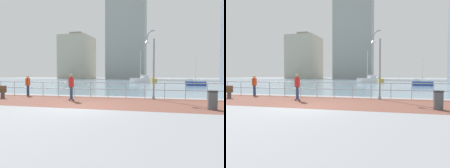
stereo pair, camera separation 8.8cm
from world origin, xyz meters
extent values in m
plane|color=gray|center=(0.00, 40.00, 0.00)|extent=(220.00, 220.00, 0.00)
cube|color=brown|center=(0.00, 2.34, 0.00)|extent=(28.00, 5.73, 0.01)
cube|color=#6B899E|center=(0.00, 50.21, 0.00)|extent=(180.00, 88.00, 0.00)
cylinder|color=#9EADB7|center=(-9.80, 5.21, 0.56)|extent=(0.05, 0.05, 1.11)
cylinder|color=#9EADB7|center=(-8.40, 5.21, 0.56)|extent=(0.05, 0.05, 1.11)
cylinder|color=#9EADB7|center=(-7.00, 5.21, 0.56)|extent=(0.05, 0.05, 1.11)
cylinder|color=#9EADB7|center=(-5.60, 5.21, 0.56)|extent=(0.05, 0.05, 1.11)
cylinder|color=#9EADB7|center=(-4.20, 5.21, 0.56)|extent=(0.05, 0.05, 1.11)
cylinder|color=#9EADB7|center=(-2.80, 5.21, 0.56)|extent=(0.05, 0.05, 1.11)
cylinder|color=#9EADB7|center=(-1.40, 5.21, 0.56)|extent=(0.05, 0.05, 1.11)
cylinder|color=#9EADB7|center=(0.00, 5.21, 0.56)|extent=(0.05, 0.05, 1.11)
cylinder|color=#9EADB7|center=(1.40, 5.21, 0.56)|extent=(0.05, 0.05, 1.11)
cylinder|color=#9EADB7|center=(2.80, 5.21, 0.56)|extent=(0.05, 0.05, 1.11)
cylinder|color=#9EADB7|center=(4.20, 5.21, 0.56)|extent=(0.05, 0.05, 1.11)
cylinder|color=#9EADB7|center=(5.60, 5.21, 0.56)|extent=(0.05, 0.05, 1.11)
cylinder|color=#9EADB7|center=(7.00, 5.21, 0.56)|extent=(0.05, 0.05, 1.11)
cylinder|color=#9EADB7|center=(0.00, 5.21, 1.11)|extent=(25.20, 0.06, 0.06)
cylinder|color=#9EADB7|center=(0.00, 5.21, 0.61)|extent=(25.20, 0.06, 0.06)
cylinder|color=gray|center=(3.46, 4.61, 0.10)|extent=(0.19, 0.19, 0.20)
cylinder|color=gray|center=(3.46, 4.61, 2.09)|extent=(0.12, 0.12, 4.19)
cylinder|color=gray|center=(3.39, 4.56, 4.73)|extent=(0.20, 0.18, 0.11)
cylinder|color=gray|center=(3.27, 4.47, 4.68)|extent=(0.21, 0.18, 0.15)
cylinder|color=gray|center=(3.17, 4.39, 4.60)|extent=(0.20, 0.18, 0.18)
cylinder|color=gray|center=(3.08, 4.33, 4.48)|extent=(0.18, 0.16, 0.19)
cylinder|color=gray|center=(3.03, 4.30, 4.33)|extent=(0.15, 0.14, 0.19)
cylinder|color=gray|center=(3.02, 4.28, 4.18)|extent=(0.12, 0.12, 0.17)
cone|color=silver|center=(3.02, 4.29, 3.98)|extent=(0.36, 0.36, 0.22)
cylinder|color=black|center=(-1.86, 2.42, 0.03)|extent=(0.06, 0.04, 0.06)
cylinder|color=black|center=(-1.87, 2.49, 0.03)|extent=(0.06, 0.04, 0.06)
cylinder|color=black|center=(-1.61, 2.44, 0.03)|extent=(0.06, 0.04, 0.06)
cylinder|color=black|center=(-1.61, 2.52, 0.03)|extent=(0.06, 0.04, 0.06)
cube|color=black|center=(-1.74, 2.47, 0.08)|extent=(0.41, 0.15, 0.02)
cylinder|color=navy|center=(-1.73, 2.39, 0.50)|extent=(0.14, 0.14, 0.82)
cylinder|color=navy|center=(-1.75, 2.55, 0.50)|extent=(0.14, 0.14, 0.82)
cube|color=red|center=(-1.74, 2.47, 1.21)|extent=(0.27, 0.36, 0.61)
cylinder|color=red|center=(-1.72, 2.24, 1.23)|extent=(0.10, 0.10, 0.58)
cylinder|color=red|center=(-1.76, 2.70, 1.23)|extent=(0.10, 0.10, 0.58)
sphere|color=#A37A5B|center=(-1.74, 2.47, 1.63)|extent=(0.23, 0.23, 0.23)
cylinder|color=navy|center=(-6.80, 4.94, 0.41)|extent=(0.15, 0.15, 0.83)
cylinder|color=navy|center=(-6.78, 4.78, 0.41)|extent=(0.15, 0.15, 0.83)
cube|color=#D84C1E|center=(-6.79, 4.86, 1.13)|extent=(0.28, 0.37, 0.62)
cylinder|color=#D84C1E|center=(-6.82, 5.08, 1.15)|extent=(0.10, 0.10, 0.58)
cylinder|color=#D84C1E|center=(-6.76, 4.63, 1.15)|extent=(0.10, 0.10, 0.58)
sphere|color=#DBAD89|center=(-6.79, 4.86, 1.56)|extent=(0.23, 0.23, 0.23)
cylinder|color=#474C51|center=(6.49, 0.81, 0.42)|extent=(0.44, 0.44, 0.85)
cylinder|color=#262628|center=(6.49, 0.81, 0.89)|extent=(0.46, 0.46, 0.08)
cube|color=#3F4247|center=(-7.13, 2.47, 0.23)|extent=(0.11, 0.38, 0.45)
cube|color=white|center=(-1.32, 36.24, 0.54)|extent=(4.20, 4.95, 1.07)
cube|color=silver|center=(-0.43, 37.45, 1.37)|extent=(1.94, 2.09, 0.60)
cylinder|color=silver|center=(-1.32, 36.24, 4.05)|extent=(0.12, 0.12, 5.95)
cylinder|color=silver|center=(-0.67, 37.12, 1.79)|extent=(1.41, 1.87, 0.10)
cube|color=#284799|center=(8.89, 26.29, 0.34)|extent=(3.31, 1.40, 0.69)
cube|color=silver|center=(7.93, 26.42, 0.88)|extent=(1.23, 0.84, 0.38)
cylinder|color=silver|center=(8.89, 26.29, 2.60)|extent=(0.08, 0.08, 3.82)
cylinder|color=silver|center=(8.19, 26.38, 1.15)|extent=(1.44, 0.25, 0.06)
cube|color=gold|center=(0.83, 44.51, 0.44)|extent=(2.41, 4.30, 0.88)
cube|color=silver|center=(0.47, 45.69, 1.12)|extent=(1.28, 1.67, 0.49)
cylinder|color=silver|center=(0.83, 44.51, 3.32)|extent=(0.10, 0.10, 4.89)
cylinder|color=silver|center=(0.57, 45.37, 1.47)|extent=(0.61, 1.79, 0.08)
cube|color=#B2AD99|center=(-43.06, 96.76, 11.42)|extent=(15.46, 17.38, 22.83)
cube|color=gray|center=(-43.06, 96.76, 23.83)|extent=(6.18, 6.95, 2.00)
cube|color=#939993|center=(-14.09, 87.73, 19.66)|extent=(17.59, 11.68, 39.31)
camera|label=1|loc=(4.33, -10.20, 1.66)|focal=33.76mm
camera|label=2|loc=(4.41, -10.17, 1.66)|focal=33.76mm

